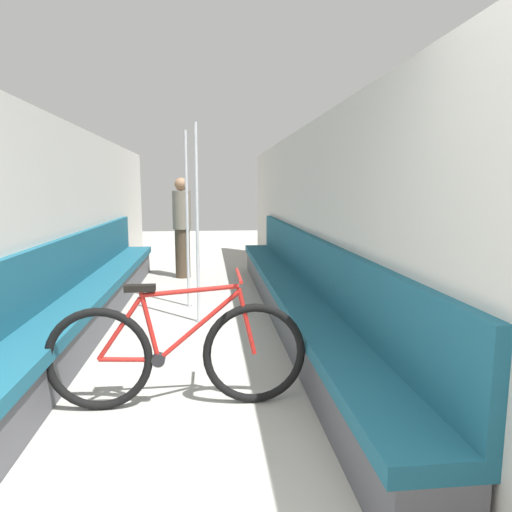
# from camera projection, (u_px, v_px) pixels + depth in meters

# --- Properties ---
(wall_left) EXTENTS (0.10, 11.08, 2.20)m
(wall_left) POSITION_uv_depth(u_px,v_px,m) (59.00, 226.00, 4.74)
(wall_left) COLOR beige
(wall_left) RESTS_ON ground
(wall_right) EXTENTS (0.10, 11.08, 2.20)m
(wall_right) POSITION_uv_depth(u_px,v_px,m) (315.00, 224.00, 5.02)
(wall_right) COLOR beige
(wall_right) RESTS_ON ground
(bench_seat_row_left) EXTENTS (0.46, 6.74, 0.99)m
(bench_seat_row_left) POSITION_uv_depth(u_px,v_px,m) (87.00, 299.00, 4.85)
(bench_seat_row_left) COLOR #4C4C51
(bench_seat_row_left) RESTS_ON ground
(bench_seat_row_right) EXTENTS (0.46, 6.74, 0.99)m
(bench_seat_row_right) POSITION_uv_depth(u_px,v_px,m) (293.00, 294.00, 5.07)
(bench_seat_row_right) COLOR #4C4C51
(bench_seat_row_right) RESTS_ON ground
(bicycle) EXTENTS (1.76, 0.46, 0.92)m
(bicycle) POSITION_uv_depth(u_px,v_px,m) (178.00, 354.00, 3.10)
(bicycle) COLOR black
(bicycle) RESTS_ON ground
(grab_pole_near) EXTENTS (0.08, 0.08, 2.18)m
(grab_pole_near) POSITION_uv_depth(u_px,v_px,m) (187.00, 223.00, 5.65)
(grab_pole_near) COLOR gray
(grab_pole_near) RESTS_ON ground
(grab_pole_far) EXTENTS (0.08, 0.08, 2.18)m
(grab_pole_far) POSITION_uv_depth(u_px,v_px,m) (197.00, 227.00, 4.98)
(grab_pole_far) COLOR gray
(grab_pole_far) RESTS_ON ground
(passenger_standing) EXTENTS (0.30, 0.30, 1.65)m
(passenger_standing) POSITION_uv_depth(u_px,v_px,m) (182.00, 227.00, 7.55)
(passenger_standing) COLOR #473828
(passenger_standing) RESTS_ON ground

